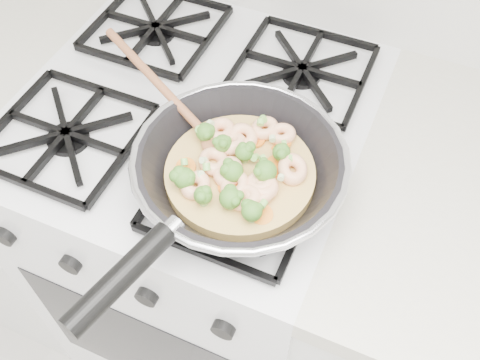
% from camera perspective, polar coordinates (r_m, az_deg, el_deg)
% --- Properties ---
extents(stove, '(0.60, 0.60, 0.92)m').
position_cam_1_polar(stove, '(1.30, -3.82, -6.06)').
color(stove, white).
rests_on(stove, ground).
extents(skillet, '(0.46, 0.47, 0.10)m').
position_cam_1_polar(skillet, '(0.78, -0.27, 1.11)').
color(skillet, black).
rests_on(skillet, stove).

